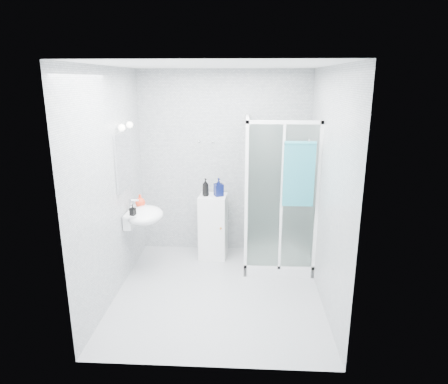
# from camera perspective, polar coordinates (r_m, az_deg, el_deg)

# --- Properties ---
(room) EXTENTS (2.40, 2.60, 2.60)m
(room) POSITION_cam_1_polar(r_m,az_deg,el_deg) (4.43, -0.90, 0.65)
(room) COLOR #BABFC1
(room) RESTS_ON ground
(shower_enclosure) EXTENTS (0.90, 0.95, 2.00)m
(shower_enclosure) POSITION_cam_1_polar(r_m,az_deg,el_deg) (5.43, 6.82, -6.04)
(shower_enclosure) COLOR white
(shower_enclosure) RESTS_ON ground
(wall_basin) EXTENTS (0.46, 0.56, 0.35)m
(wall_basin) POSITION_cam_1_polar(r_m,az_deg,el_deg) (5.17, -11.51, -3.30)
(wall_basin) COLOR white
(wall_basin) RESTS_ON ground
(mirror) EXTENTS (0.02, 0.60, 0.70)m
(mirror) POSITION_cam_1_polar(r_m,az_deg,el_deg) (5.04, -14.14, 4.35)
(mirror) COLOR white
(mirror) RESTS_ON room
(vanity_lights) EXTENTS (0.10, 0.40, 0.08)m
(vanity_lights) POSITION_cam_1_polar(r_m,az_deg,el_deg) (4.96, -13.91, 9.11)
(vanity_lights) COLOR silver
(vanity_lights) RESTS_ON room
(wall_hooks) EXTENTS (0.23, 0.06, 0.03)m
(wall_hooks) POSITION_cam_1_polar(r_m,az_deg,el_deg) (5.61, -2.57, 7.19)
(wall_hooks) COLOR silver
(wall_hooks) RESTS_ON room
(storage_cabinet) EXTENTS (0.40, 0.41, 0.91)m
(storage_cabinet) POSITION_cam_1_polar(r_m,az_deg,el_deg) (5.67, -1.57, -4.92)
(storage_cabinet) COLOR white
(storage_cabinet) RESTS_ON ground
(hand_towel) EXTENTS (0.37, 0.05, 0.78)m
(hand_towel) POSITION_cam_1_polar(r_m,az_deg,el_deg) (4.80, 10.66, 2.73)
(hand_towel) COLOR teal
(hand_towel) RESTS_ON shower_enclosure
(shampoo_bottle_a) EXTENTS (0.12, 0.12, 0.25)m
(shampoo_bottle_a) POSITION_cam_1_polar(r_m,az_deg,el_deg) (5.48, -2.65, 0.68)
(shampoo_bottle_a) COLOR black
(shampoo_bottle_a) RESTS_ON storage_cabinet
(shampoo_bottle_b) EXTENTS (0.15, 0.15, 0.25)m
(shampoo_bottle_b) POSITION_cam_1_polar(r_m,az_deg,el_deg) (5.47, -0.77, 0.72)
(shampoo_bottle_b) COLOR #0B1347
(shampoo_bottle_b) RESTS_ON storage_cabinet
(soap_dispenser_orange) EXTENTS (0.16, 0.16, 0.17)m
(soap_dispenser_orange) POSITION_cam_1_polar(r_m,az_deg,el_deg) (5.28, -11.88, -1.22)
(soap_dispenser_orange) COLOR red
(soap_dispenser_orange) RESTS_ON wall_basin
(soap_dispenser_black) EXTENTS (0.08, 0.08, 0.14)m
(soap_dispenser_black) POSITION_cam_1_polar(r_m,az_deg,el_deg) (4.97, -12.91, -2.52)
(soap_dispenser_black) COLOR black
(soap_dispenser_black) RESTS_ON wall_basin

